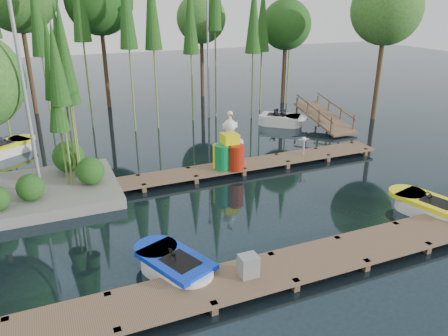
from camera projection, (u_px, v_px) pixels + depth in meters
name	position (u px, v px, depth m)	size (l,w,h in m)	color
ground_plane	(216.00, 205.00, 15.07)	(90.00, 90.00, 0.00)	#1C2B35
near_dock	(283.00, 268.00, 11.13)	(18.00, 1.50, 0.50)	brown
far_dock	(216.00, 170.00, 17.49)	(15.00, 1.20, 0.50)	brown
island	(2.00, 111.00, 14.42)	(6.20, 4.20, 6.75)	gray
tree_screen	(94.00, 9.00, 21.15)	(34.42, 18.53, 10.31)	#45311D
lamp_island	(23.00, 80.00, 13.64)	(0.30, 0.30, 7.25)	gray
lamp_rear	(208.00, 43.00, 24.38)	(0.30, 0.30, 7.25)	gray
ramp	(324.00, 117.00, 23.71)	(1.50, 3.94, 1.49)	brown
boat_blue	(175.00, 267.00, 11.17)	(2.03, 2.79, 0.86)	white
boat_yellow_near	(429.00, 208.00, 14.28)	(1.81, 2.85, 0.89)	white
boat_yellow_far	(7.00, 148.00, 19.85)	(2.82, 2.45, 1.31)	white
boat_white_far	(281.00, 120.00, 24.27)	(2.88, 2.72, 1.30)	white
utility_cabinet	(248.00, 266.00, 10.65)	(0.46, 0.38, 0.56)	gray
yellow_barrel	(221.00, 156.00, 17.37)	(0.63, 0.63, 0.94)	#F4F00C
drum_cluster	(231.00, 151.00, 17.29)	(1.34, 1.22, 2.30)	#0D7A38
seagull_post	(304.00, 143.00, 18.76)	(0.49, 0.27, 0.79)	gray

